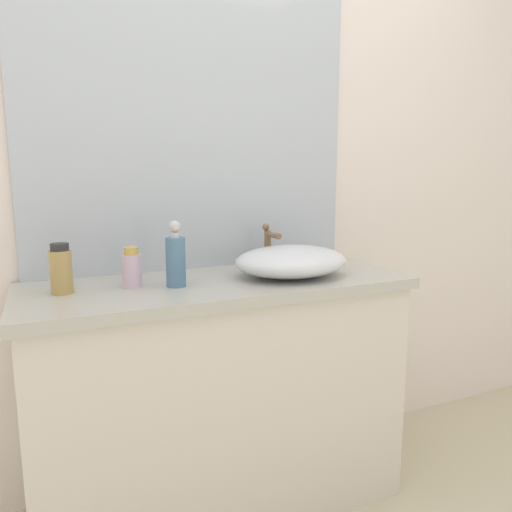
# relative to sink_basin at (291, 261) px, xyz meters

# --- Properties ---
(bathroom_wall_rear) EXTENTS (6.00, 0.06, 2.60)m
(bathroom_wall_rear) POSITION_rel_sink_basin_xyz_m (-0.19, 0.33, 0.39)
(bathroom_wall_rear) COLOR silver
(bathroom_wall_rear) RESTS_ON ground
(vanity_counter) EXTENTS (1.32, 0.51, 0.85)m
(vanity_counter) POSITION_rel_sink_basin_xyz_m (-0.26, 0.04, -0.48)
(vanity_counter) COLOR beige
(vanity_counter) RESTS_ON ground
(wall_mirror_panel) EXTENTS (1.25, 0.01, 1.21)m
(wall_mirror_panel) POSITION_rel_sink_basin_xyz_m (-0.26, 0.29, 0.55)
(wall_mirror_panel) COLOR #B2BCC6
(wall_mirror_panel) RESTS_ON vanity_counter
(sink_basin) EXTENTS (0.41, 0.33, 0.11)m
(sink_basin) POSITION_rel_sink_basin_xyz_m (0.00, 0.00, 0.00)
(sink_basin) COLOR silver
(sink_basin) RESTS_ON vanity_counter
(faucet) EXTENTS (0.03, 0.13, 0.17)m
(faucet) POSITION_rel_sink_basin_xyz_m (0.00, 0.18, 0.04)
(faucet) COLOR brown
(faucet) RESTS_ON vanity_counter
(soap_dispenser) EXTENTS (0.06, 0.06, 0.22)m
(soap_dispenser) POSITION_rel_sink_basin_xyz_m (-0.42, 0.02, 0.04)
(soap_dispenser) COLOR teal
(soap_dispenser) RESTS_ON vanity_counter
(lotion_bottle) EXTENTS (0.07, 0.07, 0.16)m
(lotion_bottle) POSITION_rel_sink_basin_xyz_m (-0.76, 0.07, 0.02)
(lotion_bottle) COLOR tan
(lotion_bottle) RESTS_ON vanity_counter
(perfume_bottle) EXTENTS (0.06, 0.06, 0.13)m
(perfume_bottle) POSITION_rel_sink_basin_xyz_m (-0.55, 0.06, 0.01)
(perfume_bottle) COLOR silver
(perfume_bottle) RESTS_ON vanity_counter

